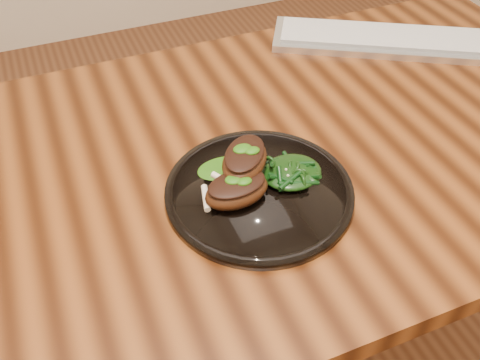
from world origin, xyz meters
name	(u,v)px	position (x,y,z in m)	size (l,w,h in m)	color
desk	(233,190)	(0.00, 0.00, 0.67)	(1.60, 0.80, 0.75)	black
plate	(259,192)	(0.00, -0.11, 0.76)	(0.30, 0.30, 0.02)	black
lamb_chop_front	(236,190)	(-0.04, -0.12, 0.79)	(0.11, 0.08, 0.05)	#3D1C0B
lamb_chop_back	(244,160)	(-0.01, -0.08, 0.81)	(0.12, 0.12, 0.05)	#3D1C0B
herb_smear	(223,168)	(-0.04, -0.04, 0.77)	(0.09, 0.06, 0.01)	#174A08
greens_heap	(292,169)	(0.06, -0.10, 0.78)	(0.10, 0.09, 0.04)	black
keyboard	(380,39)	(0.46, 0.24, 0.76)	(0.49, 0.37, 0.02)	silver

